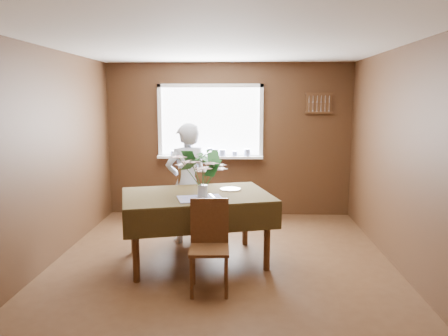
{
  "coord_description": "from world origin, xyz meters",
  "views": [
    {
      "loc": [
        0.25,
        -4.91,
        1.91
      ],
      "look_at": [
        0.0,
        0.55,
        1.05
      ],
      "focal_mm": 35.0,
      "sensor_mm": 36.0,
      "label": 1
    }
  ],
  "objects_px": {
    "dining_table": "(197,202)",
    "chair_far": "(192,200)",
    "flower_bouquet": "(202,169)",
    "chair_near": "(209,241)",
    "seated_woman": "(187,183)"
  },
  "relations": [
    {
      "from": "chair_near",
      "to": "seated_woman",
      "type": "relative_size",
      "value": 0.57
    },
    {
      "from": "flower_bouquet",
      "to": "chair_near",
      "type": "bearing_deg",
      "value": -78.08
    },
    {
      "from": "dining_table",
      "to": "chair_far",
      "type": "relative_size",
      "value": 1.91
    },
    {
      "from": "chair_near",
      "to": "flower_bouquet",
      "type": "bearing_deg",
      "value": 98.74
    },
    {
      "from": "seated_woman",
      "to": "flower_bouquet",
      "type": "height_order",
      "value": "seated_woman"
    },
    {
      "from": "chair_far",
      "to": "seated_woman",
      "type": "distance_m",
      "value": 0.28
    },
    {
      "from": "chair_near",
      "to": "flower_bouquet",
      "type": "distance_m",
      "value": 0.86
    },
    {
      "from": "chair_far",
      "to": "seated_woman",
      "type": "xyz_separation_m",
      "value": [
        -0.06,
        -0.1,
        0.25
      ]
    },
    {
      "from": "dining_table",
      "to": "seated_woman",
      "type": "xyz_separation_m",
      "value": [
        -0.21,
        0.75,
        0.08
      ]
    },
    {
      "from": "dining_table",
      "to": "chair_far",
      "type": "xyz_separation_m",
      "value": [
        -0.15,
        0.85,
        -0.17
      ]
    },
    {
      "from": "chair_far",
      "to": "chair_near",
      "type": "height_order",
      "value": "chair_far"
    },
    {
      "from": "chair_far",
      "to": "dining_table",
      "type": "bearing_deg",
      "value": 78.81
    },
    {
      "from": "chair_far",
      "to": "seated_woman",
      "type": "relative_size",
      "value": 0.63
    },
    {
      "from": "dining_table",
      "to": "flower_bouquet",
      "type": "distance_m",
      "value": 0.47
    },
    {
      "from": "dining_table",
      "to": "chair_far",
      "type": "distance_m",
      "value": 0.88
    }
  ]
}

